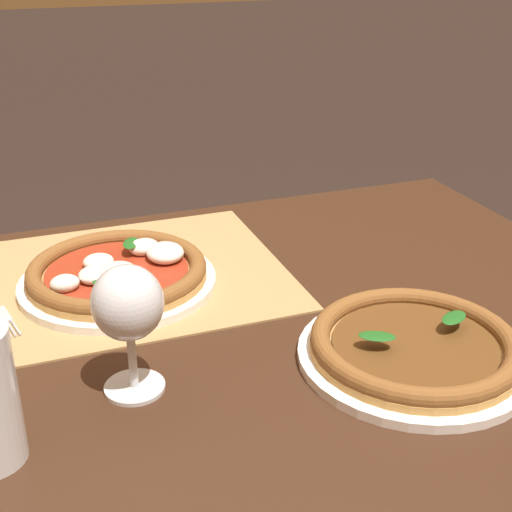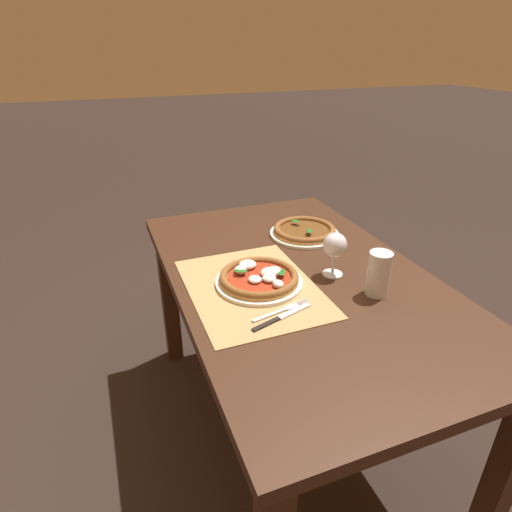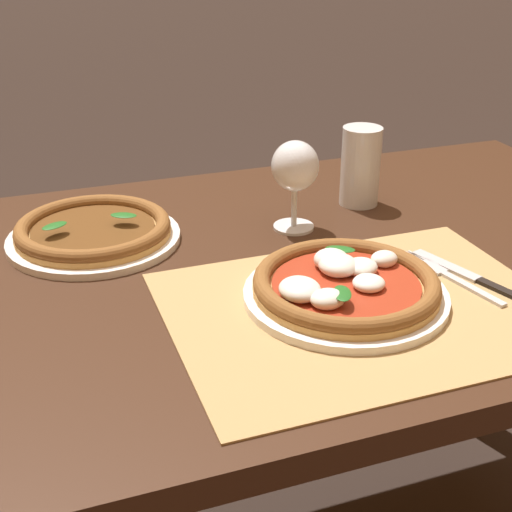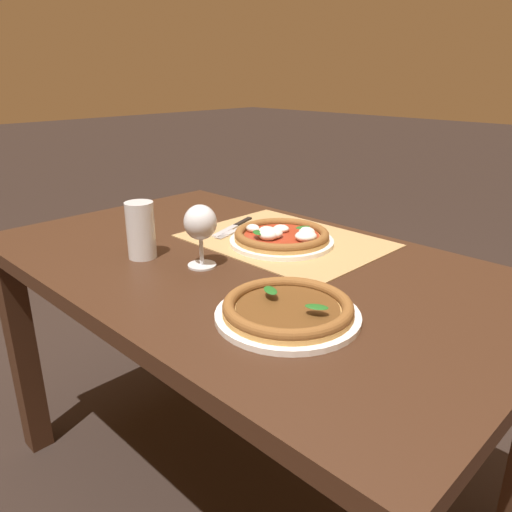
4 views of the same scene
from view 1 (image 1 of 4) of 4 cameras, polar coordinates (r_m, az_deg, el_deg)
name	(u,v)px [view 1 (image 1 of 4)]	position (r m, az deg, el deg)	size (l,w,h in m)	color
dining_table	(157,403)	(0.99, -7.93, -11.58)	(1.39, 0.85, 0.74)	#382114
paper_placemat	(107,279)	(1.09, -11.84, -1.82)	(0.53, 0.40, 0.00)	#A88451
pizza_near	(118,273)	(1.06, -10.97, -1.36)	(0.29, 0.29, 0.05)	white
pizza_far	(414,347)	(0.89, 12.55, -7.13)	(0.28, 0.28, 0.04)	white
wine_glass	(128,308)	(0.79, -10.21, -4.14)	(0.08, 0.08, 0.16)	silver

